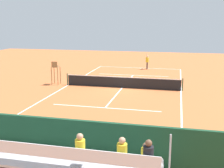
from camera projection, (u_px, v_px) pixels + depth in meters
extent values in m
plane|color=#BC6033|center=(122.00, 88.00, 24.88)|extent=(60.00, 60.00, 0.00)
cube|color=white|center=(139.00, 68.00, 35.34)|extent=(10.00, 0.10, 0.01)
cube|color=white|center=(81.00, 136.00, 14.42)|extent=(10.00, 0.10, 0.01)
cube|color=white|center=(181.00, 91.00, 23.78)|extent=(0.10, 22.00, 0.01)
cube|color=white|center=(69.00, 85.00, 25.98)|extent=(0.10, 22.00, 0.01)
cube|color=white|center=(133.00, 75.00, 30.63)|extent=(7.50, 0.10, 0.01)
cube|color=white|center=(105.00, 108.00, 19.12)|extent=(7.50, 0.10, 0.01)
cube|color=white|center=(122.00, 88.00, 24.88)|extent=(0.10, 12.10, 0.01)
cube|color=white|center=(139.00, 68.00, 35.34)|extent=(0.10, 0.30, 0.01)
cube|color=black|center=(122.00, 83.00, 24.78)|extent=(10.00, 0.02, 0.91)
cube|color=white|center=(122.00, 77.00, 24.67)|extent=(10.00, 0.04, 0.06)
cylinder|color=#2D5133|center=(183.00, 85.00, 23.64)|extent=(0.10, 0.10, 1.07)
cylinder|color=#2D5133|center=(67.00, 79.00, 25.89)|extent=(0.10, 0.10, 1.07)
cube|color=#194228|center=(56.00, 142.00, 11.35)|extent=(18.00, 0.16, 2.00)
cube|color=#B2B2B7|center=(53.00, 164.00, 11.18)|extent=(9.00, 0.10, 0.45)
cube|color=#B2B2B7|center=(49.00, 164.00, 10.81)|extent=(9.00, 0.80, 0.08)
cube|color=#B2B2B7|center=(53.00, 163.00, 11.21)|extent=(9.00, 0.04, 0.45)
cube|color=silver|center=(47.00, 155.00, 10.62)|extent=(8.60, 0.36, 0.04)
cube|color=silver|center=(44.00, 152.00, 10.41)|extent=(8.60, 0.03, 0.36)
cube|color=#B2B2B7|center=(38.00, 163.00, 9.95)|extent=(9.00, 0.80, 0.08)
cube|color=#B2B2B7|center=(43.00, 163.00, 10.35)|extent=(9.00, 0.04, 0.45)
cube|color=silver|center=(36.00, 153.00, 9.77)|extent=(8.60, 0.36, 0.04)
cube|color=silver|center=(33.00, 150.00, 9.55)|extent=(8.60, 0.03, 0.36)
cube|color=#B2B2B7|center=(25.00, 162.00, 9.09)|extent=(9.00, 0.80, 0.08)
cube|color=#B2B2B7|center=(32.00, 162.00, 9.50)|extent=(9.00, 0.04, 0.45)
cube|color=silver|center=(23.00, 151.00, 8.91)|extent=(8.60, 0.36, 0.04)
cube|color=silver|center=(19.00, 148.00, 8.69)|extent=(8.60, 0.03, 0.36)
cube|color=#2D2D33|center=(148.00, 161.00, 8.20)|extent=(0.32, 0.40, 0.12)
cylinder|color=black|center=(148.00, 154.00, 8.02)|extent=(0.30, 0.30, 0.45)
sphere|color=brown|center=(149.00, 143.00, 7.95)|extent=(0.20, 0.20, 0.20)
cube|color=#2D2D33|center=(82.00, 154.00, 8.64)|extent=(0.32, 0.40, 0.12)
cylinder|color=yellow|center=(80.00, 147.00, 8.47)|extent=(0.30, 0.30, 0.45)
sphere|color=tan|center=(80.00, 137.00, 8.40)|extent=(0.20, 0.20, 0.20)
cube|color=#2D2D33|center=(146.00, 162.00, 9.09)|extent=(0.32, 0.40, 0.12)
cylinder|color=yellow|center=(146.00, 155.00, 8.91)|extent=(0.30, 0.30, 0.45)
sphere|color=#8C6647|center=(146.00, 146.00, 8.84)|extent=(0.20, 0.20, 0.20)
cube|color=#2D2D33|center=(123.00, 158.00, 8.36)|extent=(0.32, 0.40, 0.12)
cylinder|color=yellow|center=(122.00, 151.00, 8.19)|extent=(0.30, 0.30, 0.45)
sphere|color=tan|center=(122.00, 141.00, 8.12)|extent=(0.20, 0.20, 0.20)
cylinder|color=olive|center=(60.00, 75.00, 26.29)|extent=(0.07, 0.07, 1.60)
cylinder|color=olive|center=(54.00, 75.00, 26.42)|extent=(0.07, 0.07, 1.60)
cylinder|color=olive|center=(58.00, 76.00, 25.72)|extent=(0.07, 0.07, 1.60)
cylinder|color=olive|center=(52.00, 76.00, 25.85)|extent=(0.07, 0.07, 1.60)
cube|color=olive|center=(56.00, 67.00, 25.89)|extent=(0.56, 0.56, 0.06)
cube|color=olive|center=(54.00, 64.00, 25.60)|extent=(0.56, 0.06, 0.48)
cube|color=olive|center=(58.00, 65.00, 25.80)|extent=(0.04, 0.48, 0.04)
cube|color=olive|center=(53.00, 65.00, 25.92)|extent=(0.04, 0.48, 0.04)
cube|color=#9E754C|center=(121.00, 152.00, 11.68)|extent=(1.80, 0.40, 0.05)
cylinder|color=#9E754C|center=(139.00, 159.00, 11.56)|extent=(0.06, 0.06, 0.45)
cylinder|color=#9E754C|center=(103.00, 155.00, 11.89)|extent=(0.06, 0.06, 0.45)
cube|color=#9E754C|center=(120.00, 147.00, 11.44)|extent=(1.80, 0.04, 0.36)
cube|color=#B22D2D|center=(73.00, 155.00, 11.99)|extent=(0.90, 0.36, 0.36)
cylinder|color=black|center=(147.00, 65.00, 34.48)|extent=(0.14, 0.14, 0.85)
cylinder|color=black|center=(147.00, 66.00, 34.27)|extent=(0.14, 0.14, 0.85)
cylinder|color=yellow|center=(147.00, 60.00, 34.21)|extent=(0.38, 0.38, 0.60)
sphere|color=beige|center=(147.00, 56.00, 34.13)|extent=(0.22, 0.22, 0.22)
cylinder|color=beige|center=(147.00, 56.00, 33.89)|extent=(0.25, 0.10, 0.55)
cylinder|color=beige|center=(147.00, 59.00, 34.42)|extent=(0.09, 0.09, 0.50)
cylinder|color=black|center=(142.00, 69.00, 34.60)|extent=(0.20, 0.24, 0.03)
torus|color=#D8CC4C|center=(141.00, 68.00, 34.83)|extent=(0.43, 0.43, 0.02)
cylinder|color=white|center=(141.00, 68.00, 34.83)|extent=(0.25, 0.25, 0.00)
sphere|color=#CCDB33|center=(156.00, 73.00, 31.66)|extent=(0.07, 0.07, 0.07)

